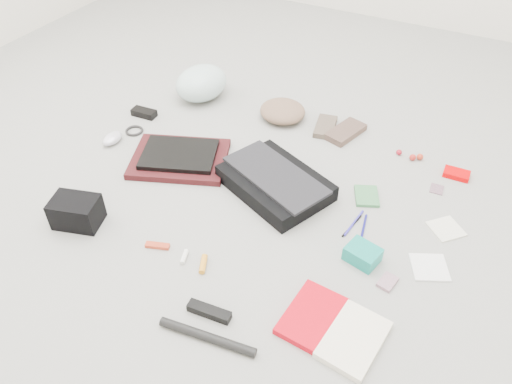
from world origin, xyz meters
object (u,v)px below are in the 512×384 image
at_px(messenger_bag, 275,183).
at_px(bike_helmet, 201,83).
at_px(camera_bag, 76,212).
at_px(accordion_wallet, 363,254).
at_px(laptop, 179,154).
at_px(book_red, 312,316).

relative_size(messenger_bag, bike_helmet, 1.47).
height_order(bike_helmet, camera_bag, bike_helmet).
height_order(messenger_bag, accordion_wallet, messenger_bag).
bearing_deg(laptop, accordion_wallet, -32.51).
bearing_deg(accordion_wallet, book_red, -87.67).
xyz_separation_m(messenger_bag, laptop, (-0.45, -0.02, 0.00)).
bearing_deg(messenger_bag, laptop, -153.90).
distance_m(bike_helmet, book_red, 1.41).
xyz_separation_m(bike_helmet, accordion_wallet, (1.07, -0.67, -0.06)).
xyz_separation_m(messenger_bag, accordion_wallet, (0.43, -0.20, -0.01)).
bearing_deg(bike_helmet, laptop, -54.09).
distance_m(messenger_bag, bike_helmet, 0.80).
bearing_deg(accordion_wallet, laptop, -177.46).
bearing_deg(laptop, camera_bag, -125.62).
relative_size(camera_bag, accordion_wallet, 1.53).
bearing_deg(camera_bag, messenger_bag, 25.49).
height_order(messenger_bag, bike_helmet, bike_helmet).
xyz_separation_m(bike_helmet, book_red, (1.01, -0.98, -0.07)).
height_order(laptop, camera_bag, camera_bag).
relative_size(laptop, bike_helmet, 1.11).
bearing_deg(laptop, book_red, -51.60).
distance_m(messenger_bag, book_red, 0.62).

